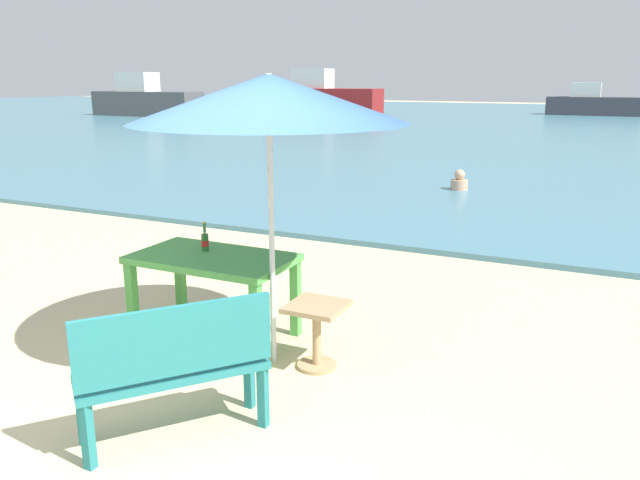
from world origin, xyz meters
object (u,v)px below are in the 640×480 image
object	(u,v)px
boat_fishing_trawler	(320,97)
side_table_wood	(317,326)
swimmer_person	(459,182)
boat_tanker	(146,100)
beer_bottle_amber	(205,241)
patio_umbrella	(269,99)
picnic_table_green	(213,267)
bench_teal_center	(175,363)
boat_ferry	(592,104)

from	to	relation	value
boat_fishing_trawler	side_table_wood	bearing A→B (deg)	-64.55
side_table_wood	swimmer_person	distance (m)	8.29
swimmer_person	boat_tanker	xyz separation A→B (m)	(-22.74, 17.15, 0.74)
boat_tanker	side_table_wood	bearing A→B (deg)	-47.18
beer_bottle_amber	boat_tanker	distance (m)	33.60
beer_bottle_amber	side_table_wood	world-z (taller)	beer_bottle_amber
swimmer_person	patio_umbrella	bearing A→B (deg)	-86.99
side_table_wood	picnic_table_green	bearing A→B (deg)	171.29
beer_bottle_amber	patio_umbrella	bearing A→B (deg)	-20.21
patio_umbrella	side_table_wood	xyz separation A→B (m)	(0.37, 0.05, -1.76)
bench_teal_center	boat_tanker	world-z (taller)	boat_tanker
side_table_wood	boat_fishing_trawler	distance (m)	35.65
beer_bottle_amber	patio_umbrella	size ratio (longest dim) A/B	0.12
boat_tanker	picnic_table_green	bearing A→B (deg)	-48.35
beer_bottle_amber	patio_umbrella	distance (m)	1.57
beer_bottle_amber	boat_ferry	distance (m)	37.20
beer_bottle_amber	swimmer_person	size ratio (longest dim) A/B	0.65
boat_tanker	boat_ferry	bearing A→B (deg)	26.80
patio_umbrella	bench_teal_center	distance (m)	2.03
picnic_table_green	boat_tanker	world-z (taller)	boat_tanker
bench_teal_center	boat_tanker	size ratio (longest dim) A/B	0.17
picnic_table_green	side_table_wood	world-z (taller)	picnic_table_green
side_table_wood	boat_tanker	size ratio (longest dim) A/B	0.08
beer_bottle_amber	bench_teal_center	size ratio (longest dim) A/B	0.23
boat_fishing_trawler	picnic_table_green	bearing A→B (deg)	-66.05
beer_bottle_amber	boat_ferry	bearing A→B (deg)	87.65
patio_umbrella	swimmer_person	world-z (taller)	patio_umbrella
swimmer_person	boat_fishing_trawler	size ratio (longest dim) A/B	0.05
swimmer_person	boat_tanker	world-z (taller)	boat_tanker
patio_umbrella	beer_bottle_amber	bearing A→B (deg)	159.79
beer_bottle_amber	boat_tanker	xyz separation A→B (m)	(-22.30, 25.13, 0.13)
beer_bottle_amber	boat_fishing_trawler	world-z (taller)	boat_fishing_trawler
picnic_table_green	beer_bottle_amber	size ratio (longest dim) A/B	5.28
swimmer_person	boat_ferry	xyz separation A→B (m)	(1.08, 29.18, 0.53)
picnic_table_green	side_table_wood	xyz separation A→B (m)	(1.10, -0.17, -0.30)
picnic_table_green	swimmer_person	world-z (taller)	picnic_table_green
boat_fishing_trawler	swimmer_person	bearing A→B (deg)	-58.76
patio_umbrella	boat_fishing_trawler	xyz separation A→B (m)	(-14.95, 32.24, -1.05)
swimmer_person	boat_ferry	distance (m)	29.21
picnic_table_green	swimmer_person	distance (m)	8.10
picnic_table_green	boat_ferry	bearing A→B (deg)	87.88
bench_teal_center	boat_ferry	xyz separation A→B (m)	(0.62, 38.77, 0.23)
boat_tanker	swimmer_person	bearing A→B (deg)	-37.03
side_table_wood	beer_bottle_amber	bearing A→B (deg)	167.80
bench_teal_center	patio_umbrella	bearing A→B (deg)	91.05
picnic_table_green	swimmer_person	size ratio (longest dim) A/B	3.41
picnic_table_green	boat_tanker	distance (m)	33.77
patio_umbrella	boat_tanker	size ratio (longest dim) A/B	0.33
side_table_wood	bench_teal_center	size ratio (longest dim) A/B	0.47
patio_umbrella	boat_ferry	xyz separation A→B (m)	(0.65, 37.49, -1.35)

